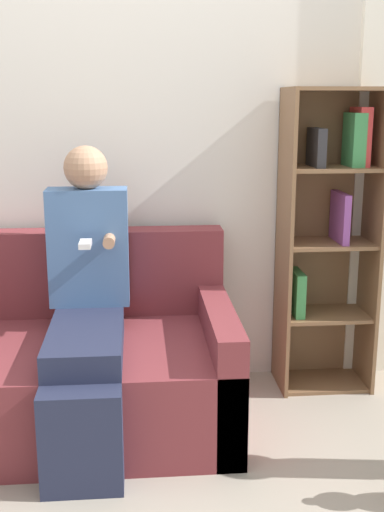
# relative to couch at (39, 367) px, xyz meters

# --- Properties ---
(ground_plane) EXTENTS (14.00, 14.00, 0.00)m
(ground_plane) POSITION_rel_couch_xyz_m (0.36, -0.56, -0.26)
(ground_plane) COLOR #9E9384
(back_wall) EXTENTS (10.00, 0.06, 2.55)m
(back_wall) POSITION_rel_couch_xyz_m (0.36, 0.49, 1.01)
(back_wall) COLOR silver
(back_wall) RESTS_ON ground_plane
(couch) EXTENTS (1.73, 0.91, 0.82)m
(couch) POSITION_rel_couch_xyz_m (0.00, 0.00, 0.00)
(couch) COLOR maroon
(couch) RESTS_ON ground_plane
(adult_seated) EXTENTS (0.36, 0.87, 1.24)m
(adult_seated) POSITION_rel_couch_xyz_m (0.23, -0.08, 0.35)
(adult_seated) COLOR #232842
(adult_seated) RESTS_ON ground_plane
(bookshelf) EXTENTS (0.46, 0.31, 1.49)m
(bookshelf) POSITION_rel_couch_xyz_m (1.39, 0.32, 0.55)
(bookshelf) COLOR brown
(bookshelf) RESTS_ON ground_plane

